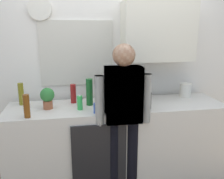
% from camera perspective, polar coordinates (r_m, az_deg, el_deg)
% --- Properties ---
extents(kitchen_counter, '(2.44, 0.64, 0.90)m').
position_cam_1_polar(kitchen_counter, '(2.90, 1.24, -12.12)').
color(kitchen_counter, beige).
rests_on(kitchen_counter, ground_plane).
extents(dishwasher_panel, '(0.56, 0.02, 0.81)m').
position_cam_1_polar(dishwasher_panel, '(2.60, -2.98, -16.62)').
color(dishwasher_panel, black).
rests_on(dishwasher_panel, ground_plane).
extents(back_wall_assembly, '(4.04, 0.42, 2.60)m').
position_cam_1_polar(back_wall_assembly, '(3.03, 1.08, 7.11)').
color(back_wall_assembly, white).
rests_on(back_wall_assembly, ground_plane).
extents(coffee_maker, '(0.20, 0.20, 0.33)m').
position_cam_1_polar(coffee_maker, '(2.87, 3.86, 0.24)').
color(coffee_maker, black).
rests_on(coffee_maker, kitchen_counter).
extents(bottle_red_vinegar, '(0.06, 0.06, 0.22)m').
position_cam_1_polar(bottle_red_vinegar, '(2.81, -9.11, -0.95)').
color(bottle_red_vinegar, maroon).
rests_on(bottle_red_vinegar, kitchen_counter).
extents(bottle_green_wine, '(0.07, 0.07, 0.30)m').
position_cam_1_polar(bottle_green_wine, '(2.70, -5.34, -0.60)').
color(bottle_green_wine, '#195923').
rests_on(bottle_green_wine, kitchen_counter).
extents(bottle_olive_oil, '(0.06, 0.06, 0.25)m').
position_cam_1_polar(bottle_olive_oil, '(2.89, -20.61, -1.00)').
color(bottle_olive_oil, olive).
rests_on(bottle_olive_oil, kitchen_counter).
extents(bottle_amber_beer, '(0.06, 0.06, 0.23)m').
position_cam_1_polar(bottle_amber_beer, '(2.46, -19.47, -3.72)').
color(bottle_amber_beer, brown).
rests_on(bottle_amber_beer, kitchen_counter).
extents(bottle_dark_sauce, '(0.06, 0.06, 0.18)m').
position_cam_1_polar(bottle_dark_sauce, '(2.61, 8.63, -2.62)').
color(bottle_dark_sauce, black).
rests_on(bottle_dark_sauce, kitchen_counter).
extents(cup_terracotta_mug, '(0.08, 0.08, 0.09)m').
position_cam_1_polar(cup_terracotta_mug, '(2.58, 0.25, -3.66)').
color(cup_terracotta_mug, '#B26647').
rests_on(cup_terracotta_mug, kitchen_counter).
extents(cup_white_mug, '(0.08, 0.08, 0.09)m').
position_cam_1_polar(cup_white_mug, '(2.62, 3.53, -3.35)').
color(cup_white_mug, white).
rests_on(cup_white_mug, kitchen_counter).
extents(cup_blue_mug, '(0.08, 0.08, 0.10)m').
position_cam_1_polar(cup_blue_mug, '(2.47, -3.43, -4.40)').
color(cup_blue_mug, '#3351B2').
rests_on(cup_blue_mug, kitchen_counter).
extents(potted_plant, '(0.15, 0.15, 0.23)m').
position_cam_1_polar(potted_plant, '(2.66, -14.97, -1.68)').
color(potted_plant, '#9E5638').
rests_on(potted_plant, kitchen_counter).
extents(dish_soap, '(0.06, 0.06, 0.18)m').
position_cam_1_polar(dish_soap, '(2.58, -7.58, -3.06)').
color(dish_soap, green).
rests_on(dish_soap, kitchen_counter).
extents(storage_canister, '(0.14, 0.14, 0.17)m').
position_cam_1_polar(storage_canister, '(3.17, 16.90, -0.14)').
color(storage_canister, silver).
rests_on(storage_canister, kitchen_counter).
extents(person_at_sink, '(0.57, 0.22, 1.60)m').
position_cam_1_polar(person_at_sink, '(2.44, 2.67, -4.66)').
color(person_at_sink, '#3F4766').
rests_on(person_at_sink, ground_plane).
extents(person_guest, '(0.57, 0.22, 1.60)m').
position_cam_1_polar(person_guest, '(2.44, 2.67, -4.66)').
color(person_guest, black).
rests_on(person_guest, ground_plane).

